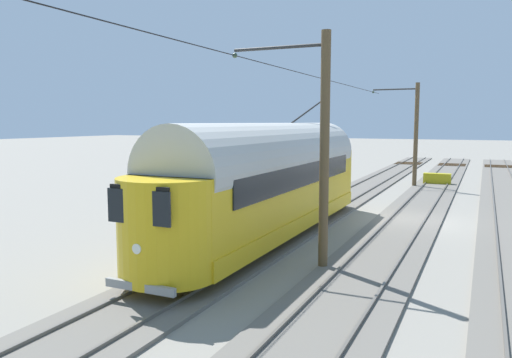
% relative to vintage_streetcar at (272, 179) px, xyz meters
% --- Properties ---
extents(ground_plane, '(220.00, 220.00, 0.00)m').
position_rel_vintage_streetcar_xyz_m(ground_plane, '(-4.19, -5.51, -2.25)').
color(ground_plane, gray).
extents(track_adjacent_siding, '(2.80, 80.00, 0.18)m').
position_rel_vintage_streetcar_xyz_m(track_adjacent_siding, '(-4.19, -5.82, -2.20)').
color(track_adjacent_siding, '#666059').
rests_on(track_adjacent_siding, ground).
extents(track_third_siding, '(2.80, 80.00, 0.18)m').
position_rel_vintage_streetcar_xyz_m(track_third_siding, '(0.00, -5.82, -2.20)').
color(track_third_siding, '#666059').
rests_on(track_third_siding, ground).
extents(vintage_streetcar, '(2.65, 15.91, 5.26)m').
position_rel_vintage_streetcar_xyz_m(vintage_streetcar, '(0.00, 0.00, 0.00)').
color(vintage_streetcar, gold).
rests_on(vintage_streetcar, ground).
extents(catenary_pole_foreground, '(3.12, 0.28, 6.92)m').
position_rel_vintage_streetcar_xyz_m(catenary_pole_foreground, '(-2.81, -17.68, 1.38)').
color(catenary_pole_foreground, brown).
rests_on(catenary_pole_foreground, ground).
extents(catenary_pole_mid_near, '(3.12, 0.28, 6.92)m').
position_rel_vintage_streetcar_xyz_m(catenary_pole_mid_near, '(-2.81, 2.98, 1.38)').
color(catenary_pole_mid_near, brown).
rests_on(catenary_pole_mid_near, ground).
extents(overhead_wire_run, '(2.92, 45.31, 0.18)m').
position_rel_vintage_streetcar_xyz_m(overhead_wire_run, '(-0.06, 2.17, 4.12)').
color(overhead_wire_run, black).
rests_on(overhead_wire_run, ground).
extents(track_end_bumper, '(1.80, 0.60, 0.80)m').
position_rel_vintage_streetcar_xyz_m(track_end_bumper, '(-4.19, -19.52, -1.85)').
color(track_end_bumper, '#B2A519').
rests_on(track_end_bumper, ground).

